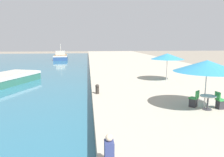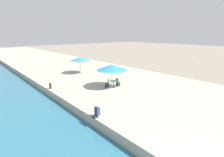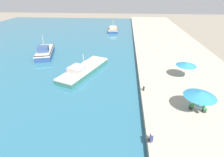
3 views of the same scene
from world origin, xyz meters
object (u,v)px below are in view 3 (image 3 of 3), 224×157
person_at_quay (151,138)px  cafe_chair_left (204,110)px  fishing_boat_near (84,69)px  cafe_umbrella_pink (200,94)px  fishing_boat_far (113,30)px  cafe_chair_right (191,107)px  cafe_table (198,108)px  cafe_umbrella_white (186,64)px  mooring_bollard (144,88)px  fishing_boat_mid (45,52)px

person_at_quay → cafe_chair_left: bearing=36.4°
fishing_boat_near → cafe_umbrella_pink: bearing=-12.8°
cafe_umbrella_pink → fishing_boat_far: bearing=106.4°
cafe_chair_left → cafe_chair_right: bearing=-117.1°
cafe_table → fishing_boat_near: bearing=145.5°
fishing_boat_far → cafe_umbrella_white: size_ratio=2.28×
cafe_chair_left → cafe_umbrella_white: bearing=173.3°
person_at_quay → mooring_bollard: (0.09, 8.69, -0.07)m
fishing_boat_near → cafe_umbrella_pink: (14.88, -10.12, 2.30)m
fishing_boat_near → fishing_boat_far: size_ratio=1.72×
cafe_umbrella_pink → person_at_quay: size_ratio=3.53×
fishing_boat_near → mooring_bollard: 11.31m
cafe_table → mooring_bollard: size_ratio=1.22×
cafe_umbrella_pink → mooring_bollard: cafe_umbrella_pink is taller
fishing_boat_mid → mooring_bollard: (19.49, -13.89, 0.21)m
fishing_boat_near → cafe_umbrella_white: bearing=15.4°
fishing_boat_mid → cafe_umbrella_white: size_ratio=3.03×
fishing_boat_near → cafe_chair_right: 17.46m
fishing_boat_near → fishing_boat_far: bearing=106.6°
cafe_table → cafe_umbrella_white: bearing=83.5°
cafe_table → cafe_chair_right: 0.75m
fishing_boat_far → cafe_umbrella_pink: bearing=-77.2°
fishing_boat_mid → cafe_umbrella_white: fishing_boat_mid is taller
fishing_boat_far → fishing_boat_near: bearing=-98.4°
cafe_umbrella_pink → cafe_chair_left: (0.81, -0.09, -1.93)m
cafe_chair_left → mooring_bollard: (-6.20, 4.06, 0.02)m
fishing_boat_mid → cafe_chair_left: fishing_boat_mid is taller
fishing_boat_mid → person_at_quay: size_ratio=9.41×
cafe_umbrella_pink → cafe_chair_left: size_ratio=3.68×
cafe_umbrella_white → mooring_bollard: cafe_umbrella_white is taller
cafe_chair_right → person_at_quay: person_at_quay is taller
cafe_chair_right → mooring_bollard: (-5.01, 3.57, 0.02)m
cafe_chair_left → mooring_bollard: 7.41m
fishing_boat_near → cafe_umbrella_pink: fishing_boat_near is taller
cafe_umbrella_pink → cafe_umbrella_white: bearing=82.9°
cafe_table → cafe_chair_left: cafe_chair_left is taller
fishing_boat_far → mooring_bollard: 38.25m
fishing_boat_far → cafe_chair_right: (11.85, -41.20, 0.30)m
fishing_boat_far → person_at_quay: 46.81m
fishing_boat_mid → fishing_boat_far: bearing=46.5°
cafe_umbrella_white → mooring_bollard: bearing=-145.3°
cafe_umbrella_white → cafe_chair_left: cafe_umbrella_white is taller
cafe_umbrella_pink → fishing_boat_near: bearing=145.8°
fishing_boat_mid → cafe_chair_right: (24.49, -17.46, 0.18)m
mooring_bollard → cafe_chair_right: bearing=-35.5°
fishing_boat_near → cafe_chair_right: (14.50, -9.72, 0.37)m
fishing_boat_near → fishing_boat_mid: fishing_boat_mid is taller
fishing_boat_far → person_at_quay: size_ratio=7.07×
mooring_bollard → cafe_umbrella_white: bearing=34.7°
cafe_umbrella_pink → cafe_chair_right: 2.00m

